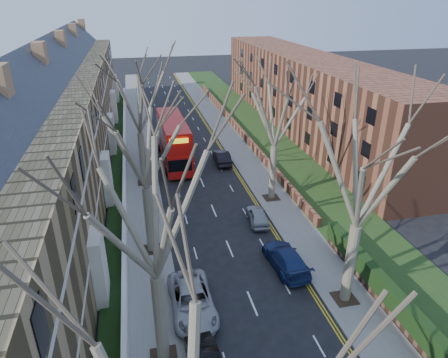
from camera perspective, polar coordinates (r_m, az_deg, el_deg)
pavement_left at (r=51.32m, az=-12.12°, el=4.54°), size 3.00×102.00×0.12m
pavement_right at (r=52.69m, az=1.05°, el=5.63°), size 3.00×102.00×0.12m
terrace_left at (r=42.72m, az=-22.79°, el=6.79°), size 9.70×78.00×13.60m
flats_right at (r=58.64m, az=11.32°, el=12.15°), size 13.97×54.00×10.00m
front_wall_left at (r=43.69m, az=-14.02°, el=1.50°), size 0.30×78.00×1.00m
grass_verge_right at (r=53.87m, az=5.73°, el=6.04°), size 6.00×102.00×0.06m
tree_left_mid at (r=17.19m, az=-10.56°, el=-2.57°), size 10.50×10.50×14.71m
tree_left_far at (r=26.59m, az=-11.71°, el=6.54°), size 10.15×10.15×14.22m
tree_left_dist at (r=38.13m, az=-12.43°, el=12.45°), size 10.50×10.50×14.71m
tree_right_mid at (r=22.28m, az=19.77°, el=2.84°), size 10.50×10.50×14.71m
tree_right_far at (r=34.39m, az=7.54°, el=10.96°), size 10.15×10.15×14.22m
double_decker_bus at (r=45.36m, az=-7.23°, el=5.34°), size 3.12×11.72×4.85m
car_left_far at (r=24.96m, az=-4.57°, el=-16.92°), size 2.58×5.50×1.52m
car_right_near at (r=28.54m, az=8.83°, el=-11.15°), size 2.34×5.12×1.45m
car_right_mid at (r=33.49m, az=4.81°, el=-5.22°), size 1.88×3.86×1.27m
car_right_far at (r=45.02m, az=-0.31°, el=3.13°), size 1.67×4.46×1.45m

